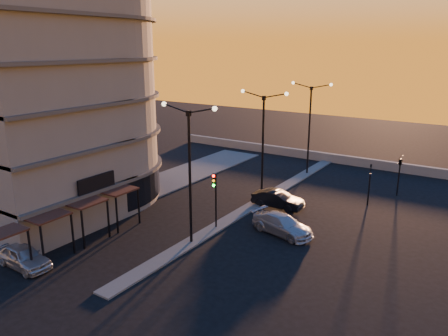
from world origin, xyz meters
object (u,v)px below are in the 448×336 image
car_hatchback (23,256)px  car_wagon (282,225)px  traffic_light_main (215,192)px  car_sedan (278,199)px  streetlamp_mid (263,138)px

car_hatchback → car_wagon: 17.07m
traffic_light_main → car_sedan: 7.10m
streetlamp_mid → car_sedan: 5.26m
car_hatchback → car_wagon: bearing=-38.9°
traffic_light_main → car_hatchback: bearing=-120.3°
streetlamp_mid → traffic_light_main: (0.00, -7.13, -2.70)m
car_wagon → traffic_light_main: bearing=126.4°
car_wagon → streetlamp_mid: bearing=54.0°
car_sedan → car_wagon: bearing=-151.2°
traffic_light_main → car_sedan: size_ratio=0.99×
streetlamp_mid → car_hatchback: 19.98m
car_hatchback → car_sedan: car_sedan is taller
car_sedan → car_wagon: size_ratio=0.90×
streetlamp_mid → car_wagon: 8.44m
traffic_light_main → car_wagon: traffic_light_main is taller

